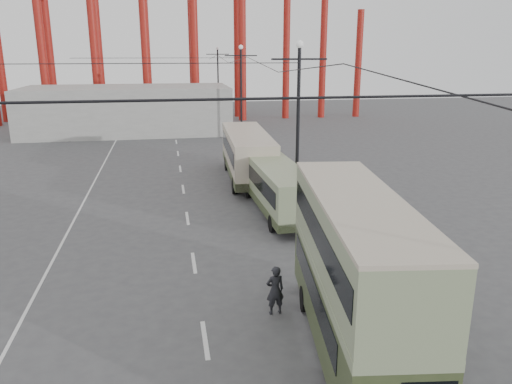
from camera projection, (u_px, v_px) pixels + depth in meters
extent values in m
cube|color=silver|center=(185.00, 202.00, 29.86)|extent=(0.15, 82.00, 0.01)
cube|color=silver|center=(285.00, 193.00, 31.89)|extent=(0.12, 120.00, 0.01)
cube|color=silver|center=(83.00, 203.00, 29.78)|extent=(0.12, 120.00, 0.01)
cylinder|color=black|center=(298.00, 127.00, 28.81)|extent=(0.20, 0.20, 9.00)
cylinder|color=black|center=(296.00, 197.00, 29.97)|extent=(0.44, 0.44, 0.50)
cube|color=black|center=(299.00, 59.00, 27.77)|extent=(3.20, 0.10, 0.10)
sphere|color=white|center=(300.00, 44.00, 27.55)|extent=(0.44, 0.44, 0.44)
cylinder|color=black|center=(241.00, 95.00, 49.64)|extent=(0.20, 0.20, 9.00)
cylinder|color=black|center=(242.00, 137.00, 50.80)|extent=(0.44, 0.44, 0.50)
cube|color=black|center=(241.00, 56.00, 48.61)|extent=(3.20, 0.10, 0.10)
sphere|color=white|center=(241.00, 47.00, 48.39)|extent=(0.44, 0.44, 0.44)
cylinder|color=black|center=(218.00, 82.00, 70.47)|extent=(0.20, 0.20, 9.00)
cylinder|color=black|center=(219.00, 112.00, 71.63)|extent=(0.44, 0.44, 0.50)
cube|color=black|center=(218.00, 54.00, 69.44)|extent=(3.20, 0.10, 0.10)
sphere|color=white|center=(217.00, 48.00, 69.22)|extent=(0.44, 0.44, 0.44)
cylinder|color=maroon|center=(37.00, 8.00, 57.72)|extent=(1.00, 1.00, 27.00)
cylinder|color=maroon|center=(45.00, 11.00, 61.51)|extent=(1.00, 1.00, 27.00)
cylinder|color=maroon|center=(287.00, 0.00, 63.36)|extent=(0.90, 0.90, 30.00)
cylinder|color=maroon|center=(324.00, 33.00, 65.30)|extent=(0.90, 0.90, 22.00)
cylinder|color=maroon|center=(358.00, 64.00, 67.24)|extent=(0.90, 0.90, 14.00)
cube|color=gray|center=(128.00, 110.00, 54.84)|extent=(22.00, 10.00, 5.00)
cube|color=#323D21|center=(353.00, 307.00, 14.61)|extent=(3.42, 9.29, 2.00)
cube|color=black|center=(354.00, 295.00, 14.50)|extent=(3.23, 7.50, 0.82)
cube|color=gray|center=(355.00, 272.00, 14.30)|extent=(3.44, 9.30, 0.27)
cube|color=gray|center=(357.00, 235.00, 13.99)|extent=(3.42, 9.29, 2.00)
cube|color=black|center=(357.00, 232.00, 13.97)|extent=(3.39, 8.76, 0.77)
cube|color=#BAAC95|center=(359.00, 199.00, 13.70)|extent=(3.44, 9.30, 0.11)
cylinder|color=black|center=(305.00, 299.00, 17.29)|extent=(0.37, 0.93, 0.91)
cylinder|color=black|center=(363.00, 297.00, 17.38)|extent=(0.37, 0.93, 0.91)
cube|color=gray|center=(276.00, 185.00, 27.80)|extent=(2.50, 9.77, 2.12)
cube|color=black|center=(276.00, 179.00, 27.70)|extent=(2.51, 8.72, 0.84)
cube|color=#323D21|center=(276.00, 199.00, 28.03)|extent=(2.53, 9.77, 0.44)
cube|color=gray|center=(276.00, 165.00, 27.49)|extent=(2.52, 9.77, 0.14)
cylinder|color=black|center=(249.00, 192.00, 30.48)|extent=(0.27, 0.89, 0.88)
cylinder|color=black|center=(281.00, 190.00, 30.87)|extent=(0.27, 0.89, 0.88)
cylinder|color=black|center=(271.00, 223.00, 24.99)|extent=(0.27, 0.89, 0.88)
cylinder|color=black|center=(309.00, 220.00, 25.39)|extent=(0.27, 0.89, 0.88)
cube|color=#BAAC95|center=(247.00, 153.00, 34.63)|extent=(3.17, 10.85, 2.58)
cube|color=black|center=(247.00, 147.00, 34.52)|extent=(3.15, 9.57, 1.02)
cube|color=#323D21|center=(247.00, 168.00, 34.91)|extent=(3.20, 10.85, 0.54)
cube|color=#BAAC95|center=(247.00, 134.00, 34.26)|extent=(3.19, 10.85, 0.17)
cylinder|color=black|center=(227.00, 164.00, 37.51)|extent=(0.35, 1.09, 1.07)
cylinder|color=black|center=(259.00, 163.00, 37.82)|extent=(0.35, 1.09, 1.07)
cylinder|color=black|center=(234.00, 184.00, 31.77)|extent=(0.35, 1.09, 1.07)
cylinder|color=black|center=(272.00, 183.00, 32.08)|extent=(0.35, 1.09, 1.07)
imported|color=black|center=(275.00, 290.00, 17.00)|extent=(0.69, 0.51, 1.75)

